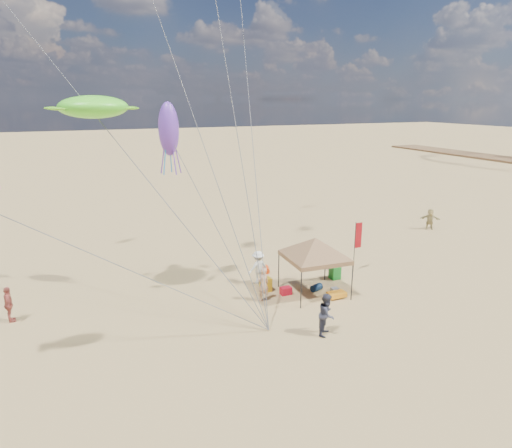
{
  "coord_description": "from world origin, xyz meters",
  "views": [
    {
      "loc": [
        -7.94,
        -15.25,
        9.44
      ],
      "look_at": [
        0.0,
        3.0,
        4.0
      ],
      "focal_mm": 32.09,
      "sensor_mm": 36.0,
      "label": 1
    }
  ],
  "objects_px": {
    "cooler_red": "(286,291)",
    "chair_yellow": "(266,284)",
    "chair_green": "(335,272)",
    "person_near_b": "(327,314)",
    "beach_cart": "(337,294)",
    "person_near_a": "(263,284)",
    "feather_flag": "(357,238)",
    "canopy_tent": "(315,240)",
    "person_far_a": "(9,305)",
    "cooler_blue": "(324,265)",
    "person_near_c": "(258,267)",
    "person_far_c": "(430,219)"
  },
  "relations": [
    {
      "from": "person_far_a",
      "to": "chair_yellow",
      "type": "bearing_deg",
      "value": -103.54
    },
    {
      "from": "chair_green",
      "to": "person_far_a",
      "type": "relative_size",
      "value": 0.43
    },
    {
      "from": "person_near_b",
      "to": "person_far_a",
      "type": "xyz_separation_m",
      "value": [
        -12.12,
        6.46,
        -0.08
      ]
    },
    {
      "from": "chair_yellow",
      "to": "person_near_c",
      "type": "xyz_separation_m",
      "value": [
        0.05,
        1.08,
        0.54
      ]
    },
    {
      "from": "feather_flag",
      "to": "person_near_c",
      "type": "distance_m",
      "value": 5.92
    },
    {
      "from": "feather_flag",
      "to": "person_far_c",
      "type": "distance_m",
      "value": 11.46
    },
    {
      "from": "canopy_tent",
      "to": "chair_yellow",
      "type": "relative_size",
      "value": 7.79
    },
    {
      "from": "person_near_b",
      "to": "person_near_c",
      "type": "height_order",
      "value": "person_near_b"
    },
    {
      "from": "cooler_blue",
      "to": "beach_cart",
      "type": "height_order",
      "value": "cooler_blue"
    },
    {
      "from": "feather_flag",
      "to": "beach_cart",
      "type": "bearing_deg",
      "value": -138.43
    },
    {
      "from": "person_far_a",
      "to": "person_far_c",
      "type": "xyz_separation_m",
      "value": [
        27.74,
        4.1,
        -0.03
      ]
    },
    {
      "from": "cooler_red",
      "to": "person_near_b",
      "type": "xyz_separation_m",
      "value": [
        -0.29,
        -4.24,
        0.71
      ]
    },
    {
      "from": "feather_flag",
      "to": "chair_yellow",
      "type": "bearing_deg",
      "value": -175.29
    },
    {
      "from": "chair_yellow",
      "to": "person_near_c",
      "type": "relative_size",
      "value": 0.39
    },
    {
      "from": "person_near_b",
      "to": "beach_cart",
      "type": "bearing_deg",
      "value": 6.37
    },
    {
      "from": "cooler_blue",
      "to": "person_far_c",
      "type": "distance_m",
      "value": 12.21
    },
    {
      "from": "feather_flag",
      "to": "cooler_blue",
      "type": "bearing_deg",
      "value": 138.59
    },
    {
      "from": "person_near_a",
      "to": "chair_yellow",
      "type": "bearing_deg",
      "value": -131.37
    },
    {
      "from": "cooler_red",
      "to": "person_far_c",
      "type": "relative_size",
      "value": 0.34
    },
    {
      "from": "feather_flag",
      "to": "chair_yellow",
      "type": "distance_m",
      "value": 6.08
    },
    {
      "from": "chair_green",
      "to": "person_far_a",
      "type": "bearing_deg",
      "value": 174.85
    },
    {
      "from": "person_near_c",
      "to": "person_far_a",
      "type": "relative_size",
      "value": 1.09
    },
    {
      "from": "beach_cart",
      "to": "person_near_a",
      "type": "bearing_deg",
      "value": 160.13
    },
    {
      "from": "feather_flag",
      "to": "person_far_c",
      "type": "relative_size",
      "value": 1.85
    },
    {
      "from": "cooler_red",
      "to": "person_far_c",
      "type": "distance_m",
      "value": 16.6
    },
    {
      "from": "chair_yellow",
      "to": "cooler_red",
      "type": "bearing_deg",
      "value": -47.4
    },
    {
      "from": "chair_green",
      "to": "chair_yellow",
      "type": "distance_m",
      "value": 4.14
    },
    {
      "from": "chair_green",
      "to": "person_far_c",
      "type": "height_order",
      "value": "person_far_c"
    },
    {
      "from": "beach_cart",
      "to": "person_far_a",
      "type": "distance_m",
      "value": 14.94
    },
    {
      "from": "cooler_blue",
      "to": "person_near_c",
      "type": "height_order",
      "value": "person_near_c"
    },
    {
      "from": "cooler_blue",
      "to": "person_near_c",
      "type": "relative_size",
      "value": 0.3
    },
    {
      "from": "cooler_red",
      "to": "chair_green",
      "type": "relative_size",
      "value": 0.77
    },
    {
      "from": "chair_green",
      "to": "person_near_a",
      "type": "xyz_separation_m",
      "value": [
        -4.73,
        -0.99,
        0.48
      ]
    },
    {
      "from": "chair_yellow",
      "to": "beach_cart",
      "type": "height_order",
      "value": "chair_yellow"
    },
    {
      "from": "person_near_b",
      "to": "person_near_c",
      "type": "relative_size",
      "value": 1.01
    },
    {
      "from": "person_near_a",
      "to": "feather_flag",
      "type": "bearing_deg",
      "value": -177.56
    },
    {
      "from": "feather_flag",
      "to": "person_near_a",
      "type": "relative_size",
      "value": 1.74
    },
    {
      "from": "cooler_red",
      "to": "chair_yellow",
      "type": "relative_size",
      "value": 0.77
    },
    {
      "from": "beach_cart",
      "to": "person_near_b",
      "type": "height_order",
      "value": "person_near_b"
    },
    {
      "from": "cooler_blue",
      "to": "canopy_tent",
      "type": "bearing_deg",
      "value": -129.89
    },
    {
      "from": "cooler_red",
      "to": "chair_yellow",
      "type": "height_order",
      "value": "chair_yellow"
    },
    {
      "from": "feather_flag",
      "to": "person_near_a",
      "type": "bearing_deg",
      "value": -167.18
    },
    {
      "from": "cooler_red",
      "to": "person_far_a",
      "type": "height_order",
      "value": "person_far_a"
    },
    {
      "from": "beach_cart",
      "to": "person_far_c",
      "type": "bearing_deg",
      "value": 30.24
    },
    {
      "from": "canopy_tent",
      "to": "person_far_a",
      "type": "bearing_deg",
      "value": 169.1
    },
    {
      "from": "beach_cart",
      "to": "feather_flag",
      "type": "bearing_deg",
      "value": 41.57
    },
    {
      "from": "chair_yellow",
      "to": "person_near_b",
      "type": "height_order",
      "value": "person_near_b"
    },
    {
      "from": "cooler_blue",
      "to": "person_near_b",
      "type": "xyz_separation_m",
      "value": [
        -4.06,
        -6.7,
        0.71
      ]
    },
    {
      "from": "chair_green",
      "to": "person_near_c",
      "type": "relative_size",
      "value": 0.39
    },
    {
      "from": "chair_yellow",
      "to": "beach_cart",
      "type": "relative_size",
      "value": 0.78
    }
  ]
}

